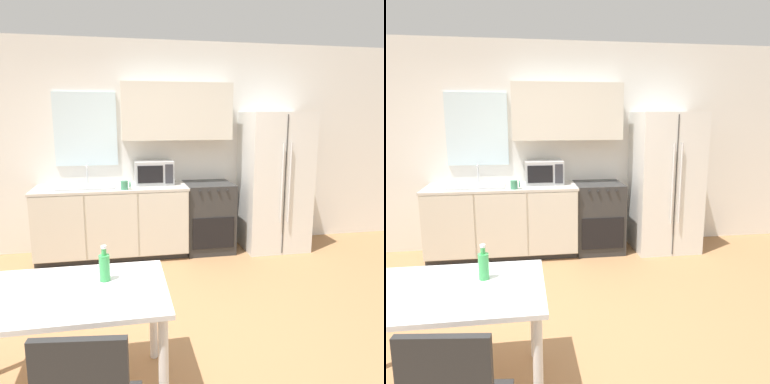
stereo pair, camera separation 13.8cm
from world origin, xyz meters
TOP-DOWN VIEW (x-y plane):
  - ground_plane at (0.00, 0.00)m, footprint 12.00×12.00m
  - wall_back at (0.04, 2.12)m, footprint 12.00×0.38m
  - kitchen_counter at (-0.48, 1.80)m, footprint 1.86×0.65m
  - oven_range at (0.75, 1.81)m, footprint 0.61×0.62m
  - refrigerator at (1.63, 1.77)m, footprint 0.82×0.73m
  - kitchen_sink at (-0.78, 1.81)m, footprint 0.68×0.42m
  - microwave at (0.05, 1.90)m, footprint 0.48×0.37m
  - coffee_mug at (-0.32, 1.57)m, footprint 0.12×0.08m
  - dining_table at (-0.72, -0.69)m, footprint 1.22×0.78m
  - drink_bottle at (-0.48, -0.58)m, footprint 0.07×0.07m

SIDE VIEW (x-z plane):
  - ground_plane at x=0.00m, z-range 0.00..0.00m
  - oven_range at x=0.75m, z-range 0.00..0.90m
  - kitchen_counter at x=-0.48m, z-range 0.00..0.90m
  - dining_table at x=-0.72m, z-range 0.26..0.99m
  - drink_bottle at x=-0.48m, z-range 0.70..0.93m
  - refrigerator at x=1.63m, z-range 0.00..1.80m
  - kitchen_sink at x=-0.78m, z-range 0.79..1.04m
  - coffee_mug at x=-0.32m, z-range 0.90..1.00m
  - microwave at x=0.05m, z-range 0.90..1.20m
  - wall_back at x=0.04m, z-range 0.07..2.77m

